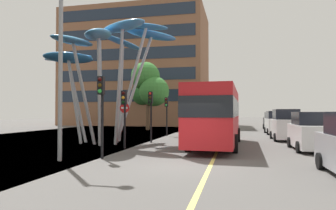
% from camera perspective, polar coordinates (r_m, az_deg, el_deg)
% --- Properties ---
extents(ground, '(120.00, 240.00, 0.10)m').
position_cam_1_polar(ground, '(11.95, -1.21, -11.55)').
color(ground, '#54514F').
extents(red_bus, '(2.92, 10.31, 3.67)m').
position_cam_1_polar(red_bus, '(18.45, 9.09, -1.56)').
color(red_bus, red).
rests_on(red_bus, ground).
extents(leaf_sculpture, '(9.64, 8.49, 8.25)m').
position_cam_1_polar(leaf_sculpture, '(20.85, -11.79, 10.71)').
color(leaf_sculpture, '#9EA0A5').
rests_on(leaf_sculpture, ground).
extents(traffic_light_kerb_near, '(0.28, 0.42, 3.64)m').
position_cam_1_polar(traffic_light_kerb_near, '(13.62, -12.49, 1.08)').
color(traffic_light_kerb_near, black).
rests_on(traffic_light_kerb_near, ground).
extents(traffic_light_kerb_far, '(0.28, 0.42, 3.29)m').
position_cam_1_polar(traffic_light_kerb_far, '(17.27, -8.30, -0.28)').
color(traffic_light_kerb_far, black).
rests_on(traffic_light_kerb_far, ground).
extents(traffic_light_island_mid, '(0.28, 0.42, 3.47)m').
position_cam_1_polar(traffic_light_island_mid, '(20.47, -3.29, -0.12)').
color(traffic_light_island_mid, black).
rests_on(traffic_light_island_mid, ground).
extents(traffic_light_opposite, '(0.28, 0.42, 3.36)m').
position_cam_1_polar(traffic_light_opposite, '(26.29, -0.28, -0.57)').
color(traffic_light_opposite, black).
rests_on(traffic_light_opposite, ground).
extents(car_parked_mid, '(2.08, 4.09, 2.08)m').
position_cam_1_polar(car_parked_mid, '(18.04, 25.63, -4.69)').
color(car_parked_mid, silver).
rests_on(car_parked_mid, ground).
extents(car_parked_far, '(1.97, 3.89, 2.29)m').
position_cam_1_polar(car_parked_far, '(23.84, 21.40, -3.68)').
color(car_parked_far, silver).
rests_on(car_parked_far, ground).
extents(car_side_street, '(2.07, 4.25, 2.19)m').
position_cam_1_polar(car_side_street, '(30.41, 19.91, -3.26)').
color(car_side_street, silver).
rests_on(car_side_street, ground).
extents(car_far_side, '(2.00, 4.45, 2.09)m').
position_cam_1_polar(car_far_side, '(37.86, 19.22, -2.95)').
color(car_far_side, black).
rests_on(car_far_side, ground).
extents(street_lamp, '(1.48, 0.44, 8.56)m').
position_cam_1_polar(street_lamp, '(13.86, -18.61, 12.43)').
color(street_lamp, gray).
rests_on(street_lamp, ground).
extents(tree_pavement_near, '(4.60, 3.87, 7.99)m').
position_cam_1_polar(tree_pavement_near, '(35.13, -3.73, 4.22)').
color(tree_pavement_near, brown).
rests_on(tree_pavement_near, ground).
extents(tree_pavement_far, '(4.04, 4.68, 6.77)m').
position_cam_1_polar(tree_pavement_far, '(45.47, -4.18, 1.86)').
color(tree_pavement_far, brown).
rests_on(tree_pavement_far, ground).
extents(no_entry_sign, '(0.60, 0.12, 2.62)m').
position_cam_1_polar(no_entry_sign, '(18.11, -8.21, -2.38)').
color(no_entry_sign, gray).
rests_on(no_entry_sign, ground).
extents(backdrop_building, '(22.90, 13.41, 18.77)m').
position_cam_1_polar(backdrop_building, '(52.09, -5.69, 6.69)').
color(backdrop_building, brown).
rests_on(backdrop_building, ground).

